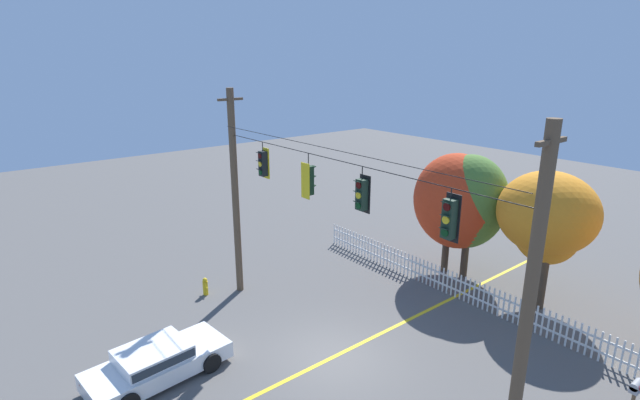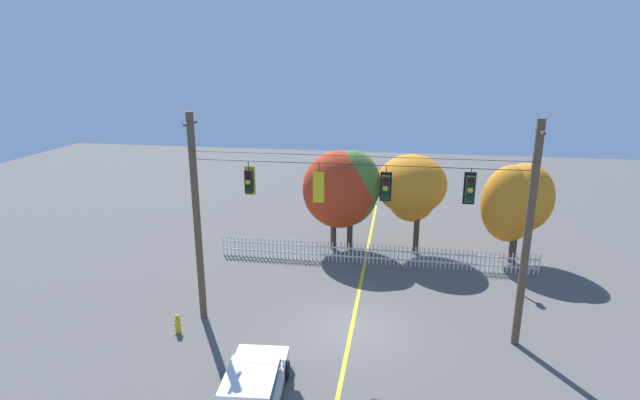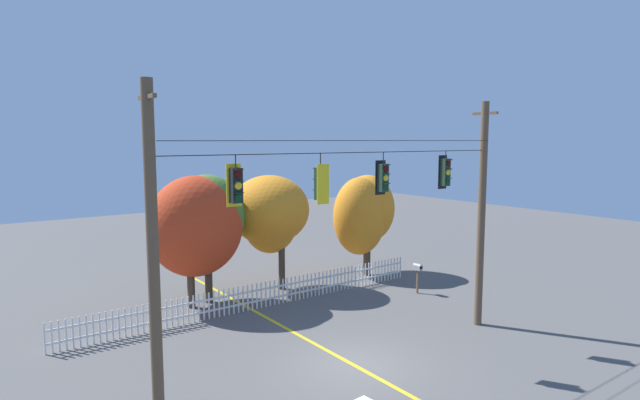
# 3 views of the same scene
# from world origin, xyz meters

# --- Properties ---
(ground) EXTENTS (80.00, 80.00, 0.00)m
(ground) POSITION_xyz_m (0.00, 0.00, 0.00)
(ground) COLOR #565451
(lane_centerline_stripe) EXTENTS (0.16, 36.00, 0.01)m
(lane_centerline_stripe) POSITION_xyz_m (0.00, 0.00, 0.00)
(lane_centerline_stripe) COLOR gold
(lane_centerline_stripe) RESTS_ON ground
(signal_support_span) EXTENTS (13.14, 1.10, 8.78)m
(signal_support_span) POSITION_xyz_m (0.00, -0.00, 4.46)
(signal_support_span) COLOR brown
(signal_support_span) RESTS_ON ground
(traffic_signal_westbound_side) EXTENTS (0.43, 0.38, 1.40)m
(traffic_signal_westbound_side) POSITION_xyz_m (-4.14, 0.01, 6.11)
(traffic_signal_westbound_side) COLOR black
(traffic_signal_northbound_primary) EXTENTS (0.43, 0.38, 1.51)m
(traffic_signal_northbound_primary) POSITION_xyz_m (-1.36, -0.01, 6.02)
(traffic_signal_northbound_primary) COLOR black
(traffic_signal_northbound_secondary) EXTENTS (0.43, 0.38, 1.40)m
(traffic_signal_northbound_secondary) POSITION_xyz_m (1.18, 0.01, 6.09)
(traffic_signal_northbound_secondary) COLOR black
(traffic_signal_southbound_primary) EXTENTS (0.43, 0.38, 1.38)m
(traffic_signal_southbound_primary) POSITION_xyz_m (4.23, 0.01, 6.16)
(traffic_signal_southbound_primary) COLOR black
(white_picket_fence) EXTENTS (17.00, 0.06, 1.13)m
(white_picket_fence) POSITION_xyz_m (0.46, 6.87, 0.57)
(white_picket_fence) COLOR white
(white_picket_fence) RESTS_ON ground
(autumn_maple_near_fence) EXTENTS (4.23, 3.48, 5.79)m
(autumn_maple_near_fence) POSITION_xyz_m (-1.67, 8.88, 3.55)
(autumn_maple_near_fence) COLOR #473828
(autumn_maple_near_fence) RESTS_ON ground
(autumn_maple_mid) EXTENTS (3.96, 3.63, 5.81)m
(autumn_maple_mid) POSITION_xyz_m (-1.27, 9.00, 3.66)
(autumn_maple_mid) COLOR #473828
(autumn_maple_mid) RESTS_ON ground
(autumn_oak_far_east) EXTENTS (3.94, 3.82, 5.62)m
(autumn_oak_far_east) POSITION_xyz_m (2.35, 9.26, 3.74)
(autumn_oak_far_east) COLOR #473828
(autumn_oak_far_east) RESTS_ON ground
(parked_car) EXTENTS (2.31, 4.58, 1.15)m
(parked_car) POSITION_xyz_m (-2.70, -5.12, 0.61)
(parked_car) COLOR white
(parked_car) RESTS_ON ground
(fire_hydrant) EXTENTS (0.38, 0.22, 0.79)m
(fire_hydrant) POSITION_xyz_m (-6.95, -1.40, 0.39)
(fire_hydrant) COLOR gold
(fire_hydrant) RESTS_ON ground
(roadside_mailbox) EXTENTS (0.25, 0.44, 1.45)m
(roadside_mailbox) POSITION_xyz_m (7.60, 4.37, 1.18)
(roadside_mailbox) COLOR brown
(roadside_mailbox) RESTS_ON ground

